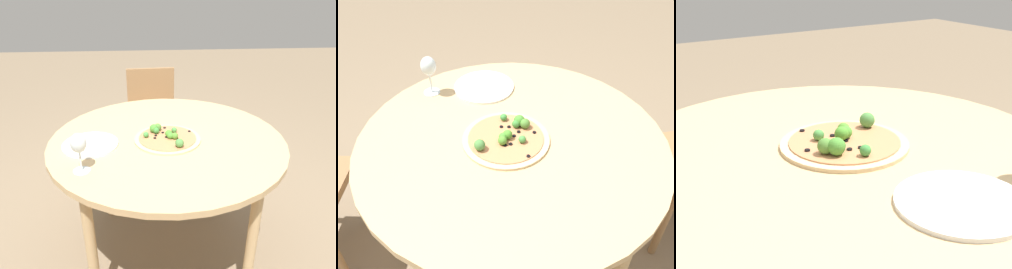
# 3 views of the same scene
# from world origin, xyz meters

# --- Properties ---
(ground_plane) EXTENTS (12.00, 12.00, 0.00)m
(ground_plane) POSITION_xyz_m (0.00, 0.00, 0.00)
(ground_plane) COLOR #847056
(dining_table) EXTENTS (1.19, 1.19, 0.76)m
(dining_table) POSITION_xyz_m (0.00, 0.00, 0.69)
(dining_table) COLOR tan
(dining_table) RESTS_ON ground_plane
(pizza) EXTENTS (0.33, 0.33, 0.06)m
(pizza) POSITION_xyz_m (0.00, 0.02, 0.77)
(pizza) COLOR #DBBC89
(pizza) RESTS_ON dining_table
(wine_glass) EXTENTS (0.07, 0.07, 0.18)m
(wine_glass) POSITION_xyz_m (0.38, 0.29, 0.89)
(wine_glass) COLOR silver
(wine_glass) RESTS_ON dining_table
(plate_near) EXTENTS (0.27, 0.27, 0.01)m
(plate_near) POSITION_xyz_m (0.38, 0.06, 0.77)
(plate_near) COLOR white
(plate_near) RESTS_ON dining_table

